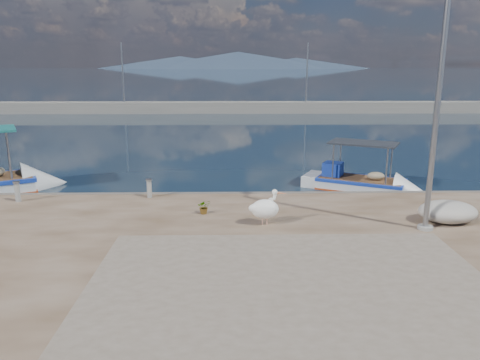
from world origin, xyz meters
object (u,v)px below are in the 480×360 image
pelican (265,208)px  bollard_near (149,187)px  boat_right (360,185)px  lamp_post (436,117)px

pelican → bollard_near: bearing=134.4°
boat_right → pelican: size_ratio=4.53×
boat_right → bollard_near: size_ratio=7.44×
pelican → boat_right: bearing=44.4°
boat_right → pelican: (-4.49, -5.88, 0.83)m
pelican → bollard_near: (-4.01, 3.06, -0.14)m
pelican → bollard_near: pelican is taller
bollard_near → pelican: bearing=-37.3°
boat_right → lamp_post: 7.31m
boat_right → bollard_near: (-8.49, -2.82, 0.69)m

